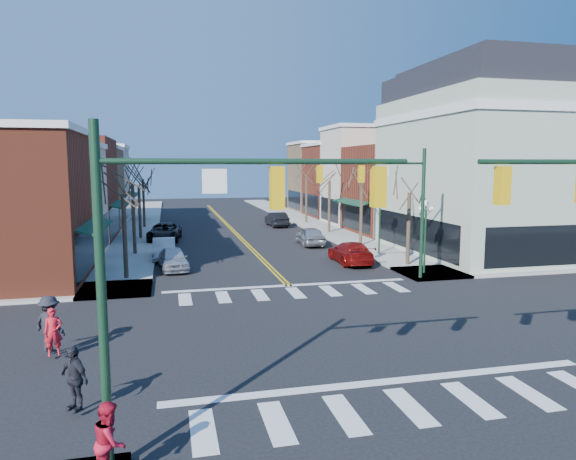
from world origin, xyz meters
TOP-DOWN VIEW (x-y plane):
  - ground at (0.00, 0.00)m, footprint 160.00×160.00m
  - sidewalk_left at (-8.75, 20.00)m, footprint 3.50×70.00m
  - sidewalk_right at (8.75, 20.00)m, footprint 3.50×70.00m
  - bldg_left_stucco_a at (-15.50, 19.50)m, footprint 10.00×7.00m
  - bldg_left_brick_b at (-15.50, 27.50)m, footprint 10.00×9.00m
  - bldg_left_tan at (-15.50, 35.75)m, footprint 10.00×7.50m
  - bldg_left_stucco_b at (-15.50, 43.50)m, footprint 10.00×8.00m
  - bldg_right_brick_a at (15.50, 25.75)m, footprint 10.00×8.50m
  - bldg_right_stucco at (15.50, 33.50)m, footprint 10.00×7.00m
  - bldg_right_brick_b at (15.50, 41.00)m, footprint 10.00×8.00m
  - bldg_right_tan at (15.50, 49.00)m, footprint 10.00×8.00m
  - victorian_corner at (16.50, 14.50)m, footprint 12.25×14.25m
  - traffic_mast_near_left at (-5.55, -7.40)m, footprint 6.60×0.28m
  - traffic_mast_far_right at (5.55, 7.40)m, footprint 6.60×0.28m
  - lamppost_corner at (8.20, 8.50)m, footprint 0.36×0.36m
  - lamppost_midblock at (8.20, 15.00)m, footprint 0.36×0.36m
  - tree_left_a at (-8.40, 11.00)m, footprint 0.24×0.24m
  - tree_left_b at (-8.40, 19.00)m, footprint 0.24×0.24m
  - tree_left_c at (-8.40, 27.00)m, footprint 0.24×0.24m
  - tree_left_d at (-8.40, 35.00)m, footprint 0.24×0.24m
  - tree_right_a at (8.40, 11.00)m, footprint 0.24×0.24m
  - tree_right_b at (8.40, 19.00)m, footprint 0.24×0.24m
  - tree_right_c at (8.40, 27.00)m, footprint 0.24×0.24m
  - tree_right_d at (8.40, 35.00)m, footprint 0.24×0.24m
  - car_left_near at (-5.83, 13.35)m, footprint 1.96×4.10m
  - car_left_mid at (-6.40, 17.14)m, footprint 1.49×4.22m
  - car_left_far at (-6.40, 25.69)m, footprint 3.02×5.56m
  - car_right_near at (5.33, 12.90)m, footprint 2.11×4.88m
  - car_right_mid at (4.80, 20.66)m, footprint 1.93×4.42m
  - car_right_far at (4.80, 33.38)m, footprint 1.76×4.53m
  - pedestrian_red_a at (-9.81, -0.52)m, footprint 0.65×0.51m
  - pedestrian_red_b at (-7.30, -7.97)m, footprint 0.63×0.80m
  - pedestrian_dark_a at (-8.50, -4.66)m, footprint 0.98×0.98m
  - pedestrian_dark_b at (-10.00, -0.09)m, footprint 1.39×1.31m

SIDE VIEW (x-z plane):
  - ground at x=0.00m, z-range 0.00..0.00m
  - sidewalk_left at x=-8.75m, z-range 0.00..0.15m
  - sidewalk_right at x=8.75m, z-range 0.00..0.15m
  - car_left_near at x=-5.83m, z-range 0.00..1.35m
  - car_left_mid at x=-6.40m, z-range 0.00..1.39m
  - car_right_near at x=5.33m, z-range 0.00..1.40m
  - car_right_far at x=4.80m, z-range 0.00..1.47m
  - car_left_far at x=-6.40m, z-range 0.00..1.48m
  - car_right_mid at x=4.80m, z-range 0.00..1.48m
  - pedestrian_red_a at x=-9.81m, z-range 0.15..1.73m
  - pedestrian_red_b at x=-7.30m, z-range 0.15..1.78m
  - pedestrian_dark_a at x=-8.50m, z-range 0.15..1.82m
  - pedestrian_dark_b at x=-10.00m, z-range 0.15..2.04m
  - tree_left_c at x=-8.40m, z-range 0.00..4.55m
  - tree_right_a at x=8.40m, z-range 0.00..4.62m
  - tree_left_a at x=-8.40m, z-range 0.00..4.76m
  - tree_right_c at x=8.40m, z-range 0.00..4.83m
  - tree_left_d at x=-8.40m, z-range 0.00..4.90m
  - tree_right_d at x=8.40m, z-range 0.00..4.97m
  - tree_left_b at x=-8.40m, z-range 0.00..5.04m
  - tree_right_b at x=8.40m, z-range 0.00..5.18m
  - lamppost_corner at x=8.20m, z-range 0.80..5.13m
  - lamppost_midblock at x=8.20m, z-range 0.80..5.13m
  - bldg_left_stucco_a at x=-15.50m, z-range 0.00..7.50m
  - bldg_left_tan at x=-15.50m, z-range 0.00..7.80m
  - bldg_right_brick_a at x=15.50m, z-range 0.00..8.00m
  - bldg_left_stucco_b at x=-15.50m, z-range 0.00..8.20m
  - bldg_left_brick_b at x=-15.50m, z-range 0.00..8.50m
  - bldg_right_brick_b at x=15.50m, z-range 0.00..8.50m
  - bldg_right_tan at x=15.50m, z-range 0.00..9.00m
  - traffic_mast_near_left at x=-5.55m, z-range 1.11..8.31m
  - traffic_mast_far_right at x=5.55m, z-range 1.11..8.31m
  - bldg_right_stucco at x=15.50m, z-range 0.00..10.00m
  - victorian_corner at x=16.50m, z-range 0.01..13.31m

